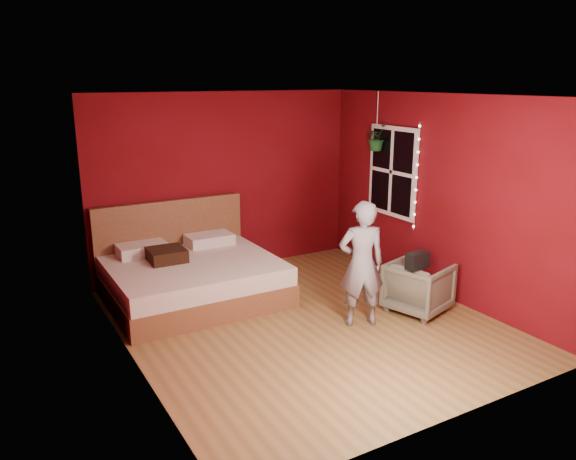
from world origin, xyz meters
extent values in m
plane|color=olive|center=(0.00, 0.00, 0.00)|extent=(4.50, 4.50, 0.00)
cube|color=maroon|center=(0.00, 2.26, 1.30)|extent=(4.00, 0.02, 2.60)
cube|color=maroon|center=(0.00, -2.26, 1.30)|extent=(4.00, 0.02, 2.60)
cube|color=maroon|center=(-2.01, 0.00, 1.30)|extent=(0.02, 4.50, 2.60)
cube|color=maroon|center=(2.01, 0.00, 1.30)|extent=(0.02, 4.50, 2.60)
cube|color=white|center=(0.00, 0.00, 2.61)|extent=(4.00, 4.50, 0.02)
cube|color=white|center=(1.97, 0.90, 1.50)|extent=(0.04, 0.97, 1.27)
cube|color=black|center=(1.96, 0.90, 1.50)|extent=(0.02, 0.85, 1.15)
cube|color=white|center=(1.95, 0.90, 1.50)|extent=(0.03, 0.05, 1.15)
cube|color=white|center=(1.95, 0.90, 1.50)|extent=(0.03, 0.85, 0.05)
cylinder|color=silver|center=(1.94, 0.38, 1.50)|extent=(0.01, 0.01, 1.45)
sphere|color=#FFF2CC|center=(1.94, 0.38, 0.83)|extent=(0.04, 0.04, 0.04)
sphere|color=#FFF2CC|center=(1.94, 0.38, 0.99)|extent=(0.04, 0.04, 0.04)
sphere|color=#FFF2CC|center=(1.94, 0.38, 1.16)|extent=(0.04, 0.04, 0.04)
sphere|color=#FFF2CC|center=(1.94, 0.38, 1.33)|extent=(0.04, 0.04, 0.04)
sphere|color=#FFF2CC|center=(1.94, 0.38, 1.50)|extent=(0.04, 0.04, 0.04)
sphere|color=#FFF2CC|center=(1.94, 0.38, 1.67)|extent=(0.04, 0.04, 0.04)
sphere|color=#FFF2CC|center=(1.94, 0.38, 1.84)|extent=(0.04, 0.04, 0.04)
sphere|color=#FFF2CC|center=(1.94, 0.38, 2.01)|extent=(0.04, 0.04, 0.04)
sphere|color=#FFF2CC|center=(1.94, 0.38, 2.17)|extent=(0.04, 0.04, 0.04)
cube|color=brown|center=(-0.89, 1.31, 0.15)|extent=(2.10, 1.79, 0.29)
cube|color=silver|center=(-0.89, 1.31, 0.41)|extent=(2.06, 1.75, 0.23)
cube|color=brown|center=(-0.89, 2.16, 0.58)|extent=(2.10, 0.08, 1.16)
cube|color=silver|center=(-1.37, 1.91, 0.60)|extent=(0.63, 0.40, 0.15)
cube|color=silver|center=(-0.42, 1.91, 0.60)|extent=(0.63, 0.40, 0.15)
imported|color=slate|center=(0.52, -0.34, 0.74)|extent=(0.63, 0.52, 1.47)
imported|color=#61624D|center=(1.37, -0.39, 0.31)|extent=(0.86, 0.85, 0.63)
cube|color=black|center=(1.19, -0.54, 0.73)|extent=(0.29, 0.16, 0.20)
cube|color=#301D10|center=(-1.17, 1.49, 0.61)|extent=(0.46, 0.46, 0.16)
cylinder|color=silver|center=(1.88, 1.18, 2.37)|extent=(0.01, 0.01, 0.46)
imported|color=#195923|center=(1.88, 1.18, 1.96)|extent=(0.38, 0.35, 0.37)
camera|label=1|loc=(-3.21, -5.17, 2.79)|focal=35.00mm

